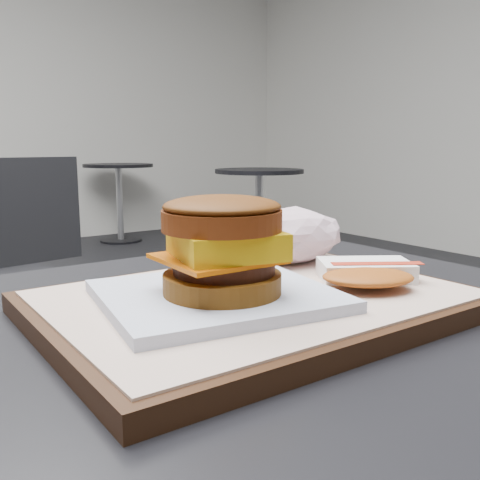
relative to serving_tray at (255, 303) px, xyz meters
name	(u,v)px	position (x,y,z in m)	size (l,w,h in m)	color
serving_tray	(255,303)	(0.00, 0.00, 0.00)	(0.38, 0.28, 0.02)	black
breakfast_sandwich	(221,258)	(-0.04, -0.01, 0.05)	(0.21, 0.20, 0.09)	white
hash_brown	(366,273)	(0.11, -0.04, 0.02)	(0.14, 0.13, 0.02)	white
crumpled_wrapper	(286,234)	(0.11, 0.09, 0.04)	(0.14, 0.11, 0.06)	white
bg_table_near	(259,194)	(2.14, 2.80, -0.22)	(0.66, 0.66, 0.75)	black
bg_table_far	(119,184)	(1.74, 4.50, -0.22)	(0.66, 0.66, 0.75)	black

